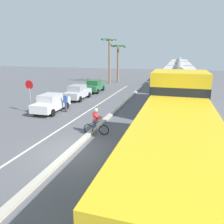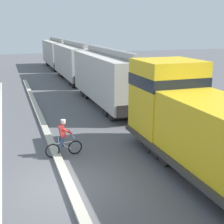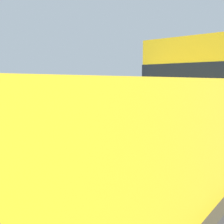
{
  "view_description": "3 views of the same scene",
  "coord_description": "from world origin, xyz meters",
  "views": [
    {
      "loc": [
        5.17,
        -9.69,
        5.17
      ],
      "look_at": [
        1.07,
        4.02,
        1.24
      ],
      "focal_mm": 35.0,
      "sensor_mm": 36.0,
      "label": 1
    },
    {
      "loc": [
        -1.83,
        -10.32,
        5.68
      ],
      "look_at": [
        2.62,
        2.72,
        1.89
      ],
      "focal_mm": 50.0,
      "sensor_mm": 36.0,
      "label": 2
    },
    {
      "loc": [
        7.98,
        -5.46,
        3.06
      ],
      "look_at": [
        -3.8,
        9.3,
        0.8
      ],
      "focal_mm": 42.0,
      "sensor_mm": 36.0,
      "label": 3
    }
  ],
  "objects": [
    {
      "name": "hopper_car_lead",
      "position": [
        5.29,
        11.08,
        2.08
      ],
      "size": [
        2.9,
        10.6,
        4.18
      ],
      "color": "#B5B2AA",
      "rests_on": "ground"
    },
    {
      "name": "cyclist",
      "position": [
        0.34,
        2.81,
        0.82
      ],
      "size": [
        1.71,
        0.49,
        1.71
      ],
      "color": "black",
      "rests_on": "ground"
    },
    {
      "name": "locomotive",
      "position": [
        5.29,
        -1.07,
        1.8
      ],
      "size": [
        3.1,
        11.61,
        4.2
      ],
      "color": "gold",
      "rests_on": "ground"
    },
    {
      "name": "ground_plane",
      "position": [
        0.0,
        0.0,
        0.0
      ],
      "size": [
        120.0,
        120.0,
        0.0
      ],
      "primitive_type": "plane",
      "color": "#56565B"
    },
    {
      "name": "median_curb",
      "position": [
        0.0,
        6.0,
        0.08
      ],
      "size": [
        0.36,
        36.0,
        0.16
      ],
      "primitive_type": "cube",
      "color": "#B2AD9E",
      "rests_on": "ground"
    },
    {
      "name": "lane_stripe",
      "position": [
        -2.4,
        6.0,
        0.0
      ],
      "size": [
        0.14,
        36.0,
        0.01
      ],
      "primitive_type": "cube",
      "color": "silver",
      "rests_on": "ground"
    },
    {
      "name": "parked_car_green",
      "position": [
        -5.39,
        17.47,
        0.82
      ],
      "size": [
        1.99,
        4.28,
        1.62
      ],
      "color": "#286B3D",
      "rests_on": "ground"
    },
    {
      "name": "palm_tree_far",
      "position": [
        -5.87,
        25.9,
        5.16
      ],
      "size": [
        2.37,
        2.2,
        7.5
      ],
      "color": "#846647",
      "rests_on": "ground"
    },
    {
      "name": "parked_car_silver",
      "position": [
        -5.46,
        12.43,
        0.82
      ],
      "size": [
        1.89,
        4.23,
        1.62
      ],
      "color": "#B7BABF",
      "rests_on": "ground"
    },
    {
      "name": "hopper_car_trailing",
      "position": [
        5.29,
        34.28,
        2.08
      ],
      "size": [
        2.9,
        10.6,
        4.18
      ],
      "color": "#AFACA5",
      "rests_on": "ground"
    },
    {
      "name": "palm_tree_near",
      "position": [
        -4.9,
        27.63,
        4.91
      ],
      "size": [
        2.68,
        2.77,
        6.57
      ],
      "color": "#846647",
      "rests_on": "ground"
    },
    {
      "name": "stop_sign",
      "position": [
        -6.87,
        5.98,
        2.02
      ],
      "size": [
        0.76,
        0.08,
        2.88
      ],
      "color": "gray",
      "rests_on": "ground"
    },
    {
      "name": "pedestrian_by_cars",
      "position": [
        -4.17,
        7.19,
        0.85
      ],
      "size": [
        0.34,
        0.22,
        1.62
      ],
      "color": "#33333D",
      "rests_on": "ground"
    },
    {
      "name": "hopper_car_middle",
      "position": [
        5.29,
        22.68,
        2.08
      ],
      "size": [
        2.9,
        10.6,
        4.18
      ],
      "color": "#B2B0A8",
      "rests_on": "ground"
    },
    {
      "name": "parked_car_white",
      "position": [
        -5.41,
        6.84,
        0.82
      ],
      "size": [
        1.94,
        4.25,
        1.62
      ],
      "color": "silver",
      "rests_on": "ground"
    }
  ]
}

